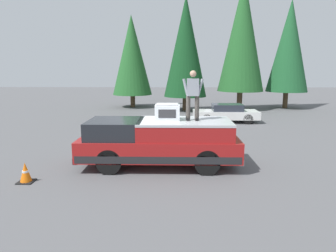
{
  "coord_description": "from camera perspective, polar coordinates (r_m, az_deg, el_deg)",
  "views": [
    {
      "loc": [
        -10.81,
        -0.78,
        3.42
      ],
      "look_at": [
        0.06,
        -0.55,
        1.35
      ],
      "focal_mm": 32.64,
      "sensor_mm": 36.0,
      "label": 1
    }
  ],
  "objects": [
    {
      "name": "conifer_center_left",
      "position": [
        24.99,
        3.31,
        14.55
      ],
      "size": [
        3.42,
        3.42,
        9.03
      ],
      "color": "#4C3826",
      "rests_on": "ground"
    },
    {
      "name": "conifer_far_left",
      "position": [
        28.41,
        21.68,
        13.67
      ],
      "size": [
        3.45,
        3.45,
        9.05
      ],
      "color": "#4C3826",
      "rests_on": "ground"
    },
    {
      "name": "conifer_left",
      "position": [
        26.41,
        13.71,
        16.17
      ],
      "size": [
        3.75,
        3.75,
        10.58
      ],
      "color": "#4C3826",
      "rests_on": "ground"
    },
    {
      "name": "parked_car_white",
      "position": [
        19.93,
        10.75,
        2.38
      ],
      "size": [
        1.64,
        4.1,
        1.16
      ],
      "color": "white",
      "rests_on": "ground"
    },
    {
      "name": "traffic_cone",
      "position": [
        10.31,
        -25.06,
        -7.96
      ],
      "size": [
        0.47,
        0.47,
        0.62
      ],
      "color": "black",
      "rests_on": "ground"
    },
    {
      "name": "conifer_center_right",
      "position": [
        27.33,
        -6.77,
        12.95
      ],
      "size": [
        3.43,
        3.43,
        7.9
      ],
      "color": "#4C3826",
      "rests_on": "ground"
    },
    {
      "name": "ground_plane",
      "position": [
        11.37,
        -2.79,
        -6.75
      ],
      "size": [
        90.0,
        90.0,
        0.0
      ],
      "primitive_type": "plane",
      "color": "#565659"
    },
    {
      "name": "pickup_truck",
      "position": [
        10.7,
        -1.63,
        -3.01
      ],
      "size": [
        2.01,
        5.54,
        1.65
      ],
      "color": "maroon",
      "rests_on": "ground"
    },
    {
      "name": "compressor_unit",
      "position": [
        10.57,
        -0.12,
        2.65
      ],
      "size": [
        0.65,
        0.84,
        0.56
      ],
      "color": "silver",
      "rests_on": "pickup_truck"
    },
    {
      "name": "person_on_truck_bed",
      "position": [
        10.44,
        4.64,
        5.97
      ],
      "size": [
        0.29,
        0.72,
        1.69
      ],
      "color": "#423D38",
      "rests_on": "pickup_truck"
    }
  ]
}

